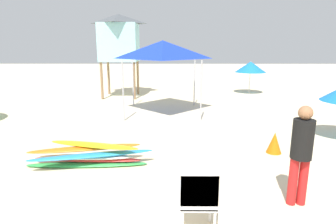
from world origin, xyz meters
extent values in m
cube|color=white|center=(1.02, 0.83, 0.44)|extent=(0.48, 0.48, 0.04)
cube|color=white|center=(1.02, 0.61, 0.64)|extent=(0.48, 0.04, 0.40)
cube|color=white|center=(1.02, 0.83, 0.53)|extent=(0.48, 0.48, 0.04)
cube|color=white|center=(1.02, 0.61, 0.73)|extent=(0.48, 0.04, 0.40)
cube|color=white|center=(1.02, 0.83, 0.62)|extent=(0.48, 0.48, 0.04)
cube|color=white|center=(1.02, 0.61, 0.82)|extent=(0.48, 0.04, 0.40)
cylinder|color=white|center=(1.23, 1.04, 0.21)|extent=(0.04, 0.04, 0.42)
cylinder|color=white|center=(0.81, 1.04, 0.21)|extent=(0.04, 0.04, 0.42)
ellipsoid|color=green|center=(-1.13, 2.98, 0.04)|extent=(2.58, 0.41, 0.08)
ellipsoid|color=red|center=(-1.14, 3.07, 0.12)|extent=(2.34, 0.36, 0.08)
ellipsoid|color=white|center=(-1.14, 3.00, 0.20)|extent=(2.02, 0.30, 0.08)
ellipsoid|color=#268CCC|center=(-0.99, 2.89, 0.28)|extent=(2.57, 0.87, 0.08)
ellipsoid|color=orange|center=(-1.17, 3.08, 0.36)|extent=(2.38, 0.81, 0.08)
ellipsoid|color=yellow|center=(-0.99, 3.07, 0.44)|extent=(2.05, 0.75, 0.08)
cylinder|color=red|center=(2.61, 1.52, 0.39)|extent=(0.14, 0.14, 0.79)
cylinder|color=red|center=(2.77, 1.52, 0.39)|extent=(0.14, 0.14, 0.79)
cylinder|color=black|center=(2.69, 1.52, 1.10)|extent=(0.32, 0.32, 0.63)
sphere|color=#9E6B47|center=(2.69, 1.52, 1.52)|extent=(0.21, 0.21, 0.21)
cylinder|color=#B2B2B7|center=(-0.93, 6.77, 1.03)|extent=(0.05, 0.05, 2.06)
cylinder|color=#B2B2B7|center=(1.70, 6.77, 1.03)|extent=(0.05, 0.05, 2.06)
cylinder|color=#B2B2B7|center=(-0.93, 9.40, 1.03)|extent=(0.05, 0.05, 2.06)
cylinder|color=#B2B2B7|center=(1.70, 9.40, 1.03)|extent=(0.05, 0.05, 2.06)
pyramid|color=#1938BF|center=(0.38, 8.09, 2.39)|extent=(2.63, 2.63, 0.66)
cylinder|color=olive|center=(-2.63, 10.86, 0.89)|extent=(0.12, 0.12, 1.79)
cylinder|color=olive|center=(-1.07, 10.86, 0.89)|extent=(0.12, 0.12, 1.79)
cylinder|color=olive|center=(-2.63, 12.42, 0.89)|extent=(0.12, 0.12, 1.79)
cylinder|color=olive|center=(-1.07, 12.42, 0.89)|extent=(0.12, 0.12, 1.79)
cube|color=#A2E8E7|center=(-1.85, 11.64, 2.69)|extent=(1.80, 1.80, 1.80)
pyramid|color=#4C5156|center=(-1.85, 11.64, 3.81)|extent=(1.98, 1.98, 0.45)
cylinder|color=beige|center=(4.97, 12.63, 0.86)|extent=(0.04, 0.04, 1.72)
cone|color=blue|center=(4.97, 12.63, 1.44)|extent=(1.63, 1.63, 0.57)
cone|color=orange|center=(3.15, 3.78, 0.25)|extent=(0.36, 0.36, 0.51)
camera|label=1|loc=(0.64, -2.62, 2.49)|focal=30.12mm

